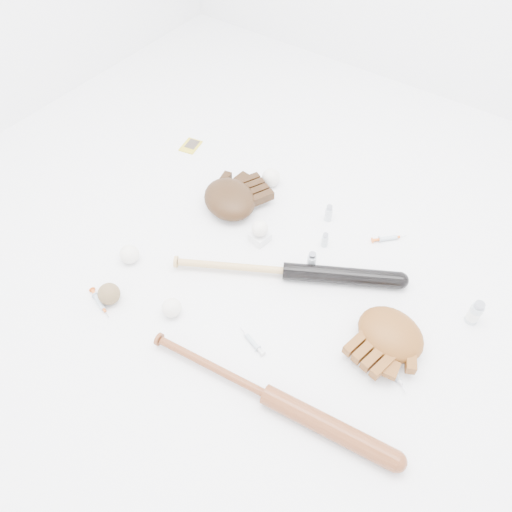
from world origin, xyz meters
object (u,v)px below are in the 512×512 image
Objects in this scene: bat_dark at (286,271)px; glove_dark at (230,199)px; pedestal at (260,237)px; bat_wood at (267,395)px.

glove_dark is at bearing 127.31° from bat_dark.
glove_dark reaches higher than pedestal.
bat_dark is 1.01× the size of bat_wood.
bat_dark is at bearing -26.69° from pedestal.
bat_wood is 0.64m from pedestal.
bat_wood is at bearing -19.76° from glove_dark.
bat_wood is 2.99× the size of glove_dark.
glove_dark is at bearing 128.34° from bat_wood.
bat_wood is at bearing -92.79° from bat_dark.
glove_dark reaches higher than bat_dark.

